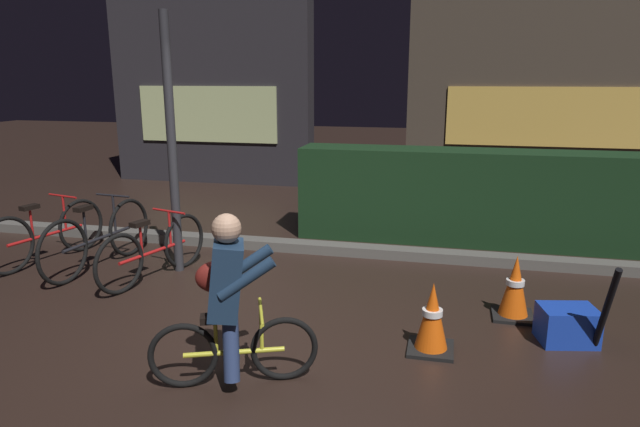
% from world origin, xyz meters
% --- Properties ---
extents(ground_plane, '(40.00, 40.00, 0.00)m').
position_xyz_m(ground_plane, '(0.00, 0.00, 0.00)').
color(ground_plane, black).
extents(sidewalk_curb, '(12.00, 0.24, 0.12)m').
position_xyz_m(sidewalk_curb, '(0.00, 2.20, 0.06)').
color(sidewalk_curb, '#56544F').
rests_on(sidewalk_curb, ground).
extents(hedge_row, '(4.80, 0.70, 1.21)m').
position_xyz_m(hedge_row, '(1.80, 3.10, 0.61)').
color(hedge_row, black).
rests_on(hedge_row, ground).
extents(storefront_left, '(4.13, 0.54, 4.80)m').
position_xyz_m(storefront_left, '(-3.42, 6.50, 2.39)').
color(storefront_left, '#262328').
rests_on(storefront_left, ground).
extents(storefront_right, '(5.10, 0.54, 4.10)m').
position_xyz_m(storefront_right, '(3.03, 7.20, 2.04)').
color(storefront_right, '#42382D').
rests_on(storefront_right, ground).
extents(street_post, '(0.10, 0.10, 2.79)m').
position_xyz_m(street_post, '(-1.57, 1.20, 1.40)').
color(street_post, '#2D2D33').
rests_on(street_post, ground).
extents(parked_bike_leftmost, '(0.51, 1.60, 0.76)m').
position_xyz_m(parked_bike_leftmost, '(-3.20, 1.12, 0.34)').
color(parked_bike_leftmost, black).
rests_on(parked_bike_leftmost, ground).
extents(parked_bike_left_mid, '(0.46, 1.74, 0.80)m').
position_xyz_m(parked_bike_left_mid, '(-2.47, 1.05, 0.36)').
color(parked_bike_left_mid, black).
rests_on(parked_bike_left_mid, ground).
extents(parked_bike_center_left, '(0.54, 1.50, 0.71)m').
position_xyz_m(parked_bike_center_left, '(-1.68, 0.87, 0.33)').
color(parked_bike_center_left, black).
rests_on(parked_bike_center_left, ground).
extents(traffic_cone_near, '(0.36, 0.36, 0.57)m').
position_xyz_m(traffic_cone_near, '(1.27, -0.10, 0.27)').
color(traffic_cone_near, black).
rests_on(traffic_cone_near, ground).
extents(traffic_cone_far, '(0.36, 0.36, 0.58)m').
position_xyz_m(traffic_cone_far, '(1.97, 0.72, 0.28)').
color(traffic_cone_far, black).
rests_on(traffic_cone_far, ground).
extents(blue_crate, '(0.50, 0.40, 0.30)m').
position_xyz_m(blue_crate, '(2.35, 0.30, 0.15)').
color(blue_crate, '#193DB7').
rests_on(blue_crate, ground).
extents(cyclist, '(1.12, 0.53, 1.25)m').
position_xyz_m(cyclist, '(-0.10, -0.90, 0.63)').
color(cyclist, black).
rests_on(cyclist, ground).
extents(closed_umbrella, '(0.06, 0.39, 0.80)m').
position_xyz_m(closed_umbrella, '(2.55, 0.05, 0.40)').
color(closed_umbrella, black).
rests_on(closed_umbrella, ground).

